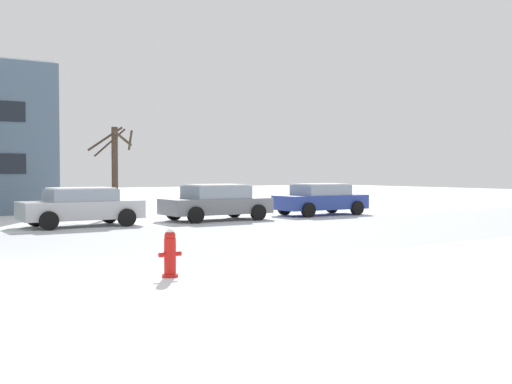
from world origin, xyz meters
TOP-DOWN VIEW (x-y plane):
  - fire_hydrant at (2.99, -1.97)m, footprint 0.44×0.30m
  - parked_car_silver at (5.08, 9.59)m, footprint 4.22×2.06m
  - parked_car_gray at (10.52, 9.40)m, footprint 4.35×2.15m
  - parked_car_blue at (15.96, 9.45)m, footprint 4.25×2.03m
  - tree_far_right at (7.89, 13.57)m, footprint 1.85×1.85m

SIDE VIEW (x-z plane):
  - fire_hydrant at x=2.99m, z-range 0.00..0.90m
  - parked_car_silver at x=5.08m, z-range 0.02..1.41m
  - parked_car_blue at x=15.96m, z-range 0.02..1.44m
  - parked_car_gray at x=10.52m, z-range 0.02..1.46m
  - tree_far_right at x=7.89m, z-range 0.20..4.16m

